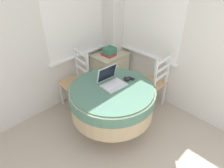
{
  "coord_description": "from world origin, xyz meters",
  "views": [
    {
      "loc": [
        -0.56,
        0.19,
        2.24
      ],
      "look_at": [
        1.09,
        1.82,
        0.69
      ],
      "focal_mm": 32.0,
      "sensor_mm": 36.0,
      "label": 1
    }
  ],
  "objects_px": {
    "storage_box": "(110,51)",
    "round_dining_table": "(112,99)",
    "book_on_cabinet": "(108,55)",
    "dining_chair_near_right_window": "(153,84)",
    "laptop": "(112,81)",
    "computer_mouse": "(127,79)",
    "cell_phone": "(131,78)",
    "dining_chair_near_back_window": "(77,81)",
    "corner_cabinet": "(110,70)"
  },
  "relations": [
    {
      "from": "computer_mouse",
      "to": "corner_cabinet",
      "type": "height_order",
      "value": "computer_mouse"
    },
    {
      "from": "laptop",
      "to": "round_dining_table",
      "type": "bearing_deg",
      "value": -130.13
    },
    {
      "from": "round_dining_table",
      "to": "laptop",
      "type": "bearing_deg",
      "value": 49.87
    },
    {
      "from": "book_on_cabinet",
      "to": "dining_chair_near_back_window",
      "type": "bearing_deg",
      "value": 178.72
    },
    {
      "from": "laptop",
      "to": "dining_chair_near_right_window",
      "type": "xyz_separation_m",
      "value": [
        0.81,
        -0.14,
        -0.36
      ]
    },
    {
      "from": "storage_box",
      "to": "dining_chair_near_right_window",
      "type": "bearing_deg",
      "value": -85.02
    },
    {
      "from": "laptop",
      "to": "cell_phone",
      "type": "relative_size",
      "value": 2.9
    },
    {
      "from": "dining_chair_near_right_window",
      "to": "dining_chair_near_back_window",
      "type": "bearing_deg",
      "value": 131.71
    },
    {
      "from": "dining_chair_near_back_window",
      "to": "book_on_cabinet",
      "type": "relative_size",
      "value": 4.26
    },
    {
      "from": "corner_cabinet",
      "to": "dining_chair_near_right_window",
      "type": "bearing_deg",
      "value": -87.48
    },
    {
      "from": "dining_chair_near_back_window",
      "to": "book_on_cabinet",
      "type": "bearing_deg",
      "value": -1.28
    },
    {
      "from": "dining_chair_near_back_window",
      "to": "storage_box",
      "type": "distance_m",
      "value": 0.8
    },
    {
      "from": "laptop",
      "to": "book_on_cabinet",
      "type": "distance_m",
      "value": 1.05
    },
    {
      "from": "computer_mouse",
      "to": "dining_chair_near_back_window",
      "type": "distance_m",
      "value": 0.96
    },
    {
      "from": "dining_chair_near_back_window",
      "to": "corner_cabinet",
      "type": "xyz_separation_m",
      "value": [
        0.78,
        0.01,
        -0.12
      ]
    },
    {
      "from": "storage_box",
      "to": "laptop",
      "type": "bearing_deg",
      "value": -133.25
    },
    {
      "from": "cell_phone",
      "to": "book_on_cabinet",
      "type": "height_order",
      "value": "cell_phone"
    },
    {
      "from": "round_dining_table",
      "to": "book_on_cabinet",
      "type": "relative_size",
      "value": 4.91
    },
    {
      "from": "computer_mouse",
      "to": "cell_phone",
      "type": "bearing_deg",
      "value": -10.04
    },
    {
      "from": "laptop",
      "to": "book_on_cabinet",
      "type": "bearing_deg",
      "value": 48.08
    },
    {
      "from": "cell_phone",
      "to": "storage_box",
      "type": "xyz_separation_m",
      "value": [
        0.44,
        0.86,
        -0.01
      ]
    },
    {
      "from": "book_on_cabinet",
      "to": "computer_mouse",
      "type": "bearing_deg",
      "value": -119.39
    },
    {
      "from": "book_on_cabinet",
      "to": "cell_phone",
      "type": "bearing_deg",
      "value": -115.39
    },
    {
      "from": "round_dining_table",
      "to": "computer_mouse",
      "type": "relative_size",
      "value": 11.46
    },
    {
      "from": "laptop",
      "to": "computer_mouse",
      "type": "relative_size",
      "value": 3.32
    },
    {
      "from": "storage_box",
      "to": "dining_chair_near_back_window",
      "type": "bearing_deg",
      "value": 178.71
    },
    {
      "from": "storage_box",
      "to": "book_on_cabinet",
      "type": "distance_m",
      "value": 0.06
    },
    {
      "from": "round_dining_table",
      "to": "corner_cabinet",
      "type": "bearing_deg",
      "value": 46.46
    },
    {
      "from": "round_dining_table",
      "to": "storage_box",
      "type": "xyz_separation_m",
      "value": [
        0.78,
        0.84,
        0.17
      ]
    },
    {
      "from": "laptop",
      "to": "dining_chair_near_right_window",
      "type": "bearing_deg",
      "value": -9.61
    },
    {
      "from": "computer_mouse",
      "to": "dining_chair_near_right_window",
      "type": "height_order",
      "value": "dining_chair_near_right_window"
    },
    {
      "from": "round_dining_table",
      "to": "storage_box",
      "type": "height_order",
      "value": "storage_box"
    },
    {
      "from": "cell_phone",
      "to": "dining_chair_near_right_window",
      "type": "bearing_deg",
      "value": -4.95
    },
    {
      "from": "dining_chair_near_right_window",
      "to": "book_on_cabinet",
      "type": "distance_m",
      "value": 0.95
    },
    {
      "from": "cell_phone",
      "to": "book_on_cabinet",
      "type": "relative_size",
      "value": 0.49
    },
    {
      "from": "cell_phone",
      "to": "corner_cabinet",
      "type": "distance_m",
      "value": 1.1
    },
    {
      "from": "storage_box",
      "to": "computer_mouse",
      "type": "bearing_deg",
      "value": -121.03
    },
    {
      "from": "dining_chair_near_right_window",
      "to": "storage_box",
      "type": "xyz_separation_m",
      "value": [
        -0.08,
        0.91,
        0.3
      ]
    },
    {
      "from": "cell_phone",
      "to": "dining_chair_near_right_window",
      "type": "distance_m",
      "value": 0.61
    },
    {
      "from": "book_on_cabinet",
      "to": "dining_chair_near_right_window",
      "type": "bearing_deg",
      "value": -83.02
    },
    {
      "from": "laptop",
      "to": "book_on_cabinet",
      "type": "relative_size",
      "value": 1.42
    },
    {
      "from": "round_dining_table",
      "to": "book_on_cabinet",
      "type": "xyz_separation_m",
      "value": [
        0.75,
        0.84,
        0.11
      ]
    },
    {
      "from": "dining_chair_near_back_window",
      "to": "corner_cabinet",
      "type": "distance_m",
      "value": 0.79
    },
    {
      "from": "dining_chair_near_right_window",
      "to": "corner_cabinet",
      "type": "xyz_separation_m",
      "value": [
        -0.04,
        0.94,
        -0.12
      ]
    },
    {
      "from": "storage_box",
      "to": "round_dining_table",
      "type": "bearing_deg",
      "value": -133.02
    },
    {
      "from": "dining_chair_near_right_window",
      "to": "round_dining_table",
      "type": "bearing_deg",
      "value": 175.13
    },
    {
      "from": "computer_mouse",
      "to": "dining_chair_near_right_window",
      "type": "bearing_deg",
      "value": -5.55
    },
    {
      "from": "computer_mouse",
      "to": "book_on_cabinet",
      "type": "bearing_deg",
      "value": 60.61
    },
    {
      "from": "cell_phone",
      "to": "storage_box",
      "type": "bearing_deg",
      "value": 62.87
    },
    {
      "from": "dining_chair_near_right_window",
      "to": "corner_cabinet",
      "type": "distance_m",
      "value": 0.94
    }
  ]
}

